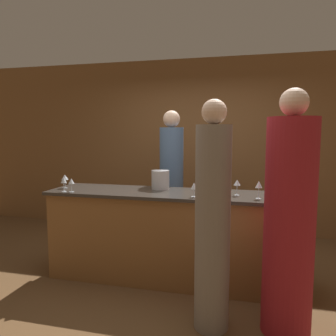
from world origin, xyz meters
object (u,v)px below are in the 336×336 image
Objects in this scene: guest_1 at (289,223)px; bartender at (171,188)px; wine_bottle_0 at (279,186)px; ice_bucket at (160,180)px; guest_0 at (213,223)px; wine_bottle_1 at (289,182)px.

bartender is at bearing 132.53° from guest_1.
wine_bottle_0 is (-0.02, 0.75, 0.18)m from guest_1.
guest_1 is 1.57m from ice_bucket.
guest_0 is at bearing -53.81° from ice_bucket.
ice_bucket is (-0.00, -0.54, 0.19)m from bartender.
guest_0 is 0.60m from guest_1.
guest_1 is at bearing -95.75° from wine_bottle_1.
bartender is at bearing 162.04° from wine_bottle_1.
bartender is 1.91m from guest_1.
wine_bottle_1 is at bearing 56.37° from guest_0.
guest_1 reaches higher than wine_bottle_1.
bartender is 0.57m from ice_bucket.
wine_bottle_0 reaches higher than ice_bucket.
guest_1 is at bearing -33.85° from ice_bucket.
guest_1 reaches higher than bartender.
bartender is at bearing 114.94° from guest_0.
bartender is at bearing 152.82° from wine_bottle_0.
guest_0 is 7.13× the size of wine_bottle_0.
guest_0 reaches higher than wine_bottle_1.
guest_1 is at bearing -88.68° from wine_bottle_0.
wine_bottle_0 is 0.23m from wine_bottle_1.
bartender is 1.01× the size of guest_0.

